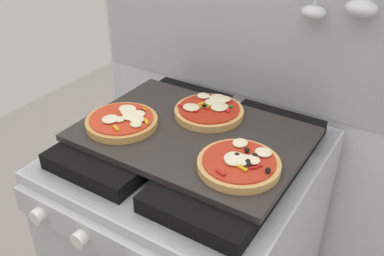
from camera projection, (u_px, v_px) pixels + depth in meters
The scene contains 5 objects.
kitchen_backsplash at pixel (249, 119), 1.35m from camera, with size 1.10×0.09×1.55m.
baking_tray at pixel (192, 134), 1.05m from camera, with size 0.54×0.38×0.02m, color #2D2826.
pizza_left at pixel (123, 121), 1.07m from camera, with size 0.18×0.18×0.03m.
pizza_right at pixel (240, 163), 0.91m from camera, with size 0.18×0.18×0.03m.
pizza_center at pixel (209, 110), 1.11m from camera, with size 0.18×0.18×0.03m.
Camera 1 is at (0.48, -0.75, 1.47)m, focal length 40.05 mm.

